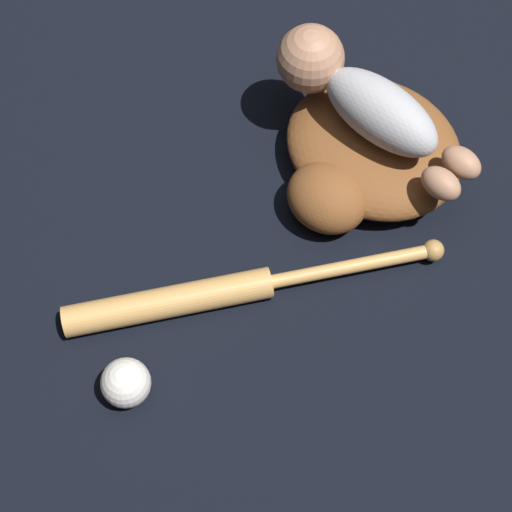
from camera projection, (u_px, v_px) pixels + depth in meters
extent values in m
plane|color=black|center=(378.00, 153.00, 1.44)|extent=(6.00, 6.00, 0.00)
ellipsoid|color=brown|center=(374.00, 147.00, 1.39)|extent=(0.38, 0.36, 0.09)
ellipsoid|color=brown|center=(327.00, 198.00, 1.35)|extent=(0.17, 0.16, 0.09)
ellipsoid|color=#B2B2B7|center=(381.00, 112.00, 1.31)|extent=(0.23, 0.18, 0.09)
sphere|color=tan|center=(310.00, 59.00, 1.34)|extent=(0.11, 0.11, 0.11)
ellipsoid|color=tan|center=(441.00, 184.00, 1.28)|extent=(0.08, 0.07, 0.05)
ellipsoid|color=tan|center=(461.00, 163.00, 1.29)|extent=(0.08, 0.07, 0.05)
cylinder|color=tan|center=(168.00, 302.00, 1.29)|extent=(0.30, 0.19, 0.05)
cylinder|color=tan|center=(353.00, 266.00, 1.32)|extent=(0.24, 0.14, 0.02)
sphere|color=#B68649|center=(433.00, 250.00, 1.33)|extent=(0.03, 0.03, 0.03)
sphere|color=white|center=(126.00, 383.00, 1.22)|extent=(0.07, 0.07, 0.07)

